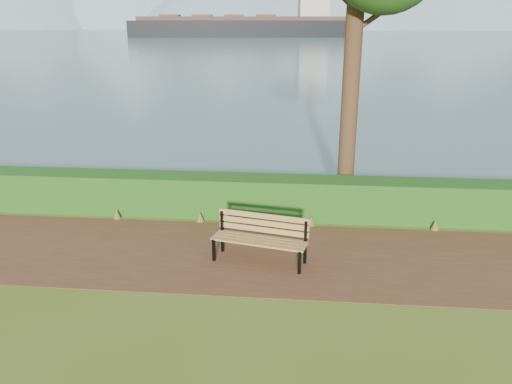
# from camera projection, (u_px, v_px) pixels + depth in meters

# --- Properties ---
(ground) EXTENTS (140.00, 140.00, 0.00)m
(ground) POSITION_uv_depth(u_px,v_px,m) (233.00, 261.00, 10.20)
(ground) COLOR #4D621C
(ground) RESTS_ON ground
(path) EXTENTS (40.00, 3.40, 0.01)m
(path) POSITION_uv_depth(u_px,v_px,m) (235.00, 254.00, 10.48)
(path) COLOR #56311D
(path) RESTS_ON ground
(hedge) EXTENTS (32.00, 0.85, 1.00)m
(hedge) POSITION_uv_depth(u_px,v_px,m) (247.00, 196.00, 12.49)
(hedge) COLOR #154A16
(hedge) RESTS_ON ground
(water) EXTENTS (700.00, 510.00, 0.00)m
(water) POSITION_uv_depth(u_px,v_px,m) (303.00, 32.00, 255.25)
(water) COLOR slate
(water) RESTS_ON ground
(bench) EXTENTS (1.99, 0.98, 0.96)m
(bench) POSITION_uv_depth(u_px,v_px,m) (261.00, 235.00, 10.07)
(bench) COLOR black
(bench) RESTS_ON ground
(cargo_ship) EXTENTS (74.56, 20.73, 22.37)m
(cargo_ship) POSITION_uv_depth(u_px,v_px,m) (250.00, 27.00, 165.48)
(cargo_ship) COLOR black
(cargo_ship) RESTS_ON ground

